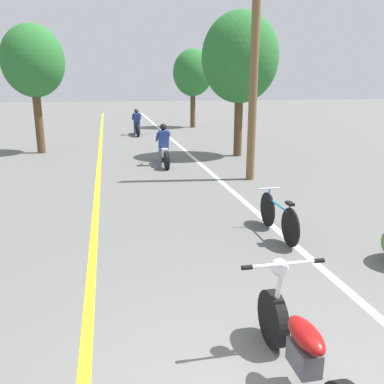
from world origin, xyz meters
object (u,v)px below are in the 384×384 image
(motorcycle_foreground, at_px, (302,350))
(motorcycle_rider_lead, at_px, (164,150))
(roadside_tree_right_near, at_px, (240,58))
(bicycle_parked, at_px, (278,217))
(roadside_tree_left, at_px, (33,62))
(motorcycle_rider_far, at_px, (137,125))
(utility_pole, at_px, (254,72))
(roadside_tree_right_far, at_px, (193,73))

(motorcycle_foreground, xyz_separation_m, motorcycle_rider_lead, (0.20, 10.91, 0.13))
(roadside_tree_right_near, height_order, bicycle_parked, roadside_tree_right_near)
(roadside_tree_left, distance_m, motorcycle_rider_far, 7.24)
(motorcycle_foreground, relative_size, bicycle_parked, 1.19)
(utility_pole, distance_m, motorcycle_foreground, 9.03)
(roadside_tree_right_far, height_order, motorcycle_rider_far, roadside_tree_right_far)
(motorcycle_rider_far, height_order, bicycle_parked, motorcycle_rider_far)
(roadside_tree_right_far, xyz_separation_m, motorcycle_rider_lead, (-3.50, -11.81, -2.79))
(utility_pole, xyz_separation_m, motorcycle_rider_far, (-2.53, 11.19, -2.54))
(roadside_tree_right_far, bearing_deg, bicycle_parked, -96.95)
(motorcycle_rider_lead, bearing_deg, bicycle_parked, -80.48)
(utility_pole, bearing_deg, roadside_tree_right_near, 77.49)
(roadside_tree_right_near, height_order, motorcycle_foreground, roadside_tree_right_near)
(utility_pole, bearing_deg, motorcycle_foreground, -106.41)
(motorcycle_rider_lead, bearing_deg, roadside_tree_right_far, 73.47)
(motorcycle_rider_far, bearing_deg, roadside_tree_right_near, -64.94)
(roadside_tree_right_near, relative_size, motorcycle_foreground, 2.56)
(roadside_tree_right_near, bearing_deg, motorcycle_rider_lead, -157.40)
(utility_pole, xyz_separation_m, roadside_tree_left, (-6.81, 6.20, 0.48))
(roadside_tree_right_near, xyz_separation_m, motorcycle_foreground, (-3.31, -12.20, -3.26))
(roadside_tree_left, distance_m, motorcycle_rider_lead, 6.55)
(utility_pole, bearing_deg, roadside_tree_right_far, 84.98)
(roadside_tree_left, relative_size, bicycle_parked, 2.84)
(roadside_tree_right_far, distance_m, roadside_tree_left, 11.54)
(roadside_tree_right_near, xyz_separation_m, motorcycle_rider_far, (-3.40, 7.27, -3.13))
(roadside_tree_right_near, xyz_separation_m, motorcycle_rider_lead, (-3.10, -1.29, -3.13))
(roadside_tree_right_far, height_order, roadside_tree_left, roadside_tree_left)
(utility_pole, distance_m, motorcycle_rider_lead, 4.29)
(roadside_tree_right_near, relative_size, roadside_tree_left, 1.07)
(motorcycle_foreground, relative_size, motorcycle_rider_far, 1.03)
(roadside_tree_right_near, relative_size, bicycle_parked, 3.04)
(roadside_tree_left, relative_size, motorcycle_rider_far, 2.46)
(motorcycle_foreground, relative_size, motorcycle_rider_lead, 1.02)
(motorcycle_rider_lead, bearing_deg, utility_pole, -49.64)
(roadside_tree_right_near, bearing_deg, utility_pole, -102.51)
(bicycle_parked, bearing_deg, motorcycle_foreground, -110.26)
(utility_pole, xyz_separation_m, bicycle_parked, (-1.04, -4.49, -2.71))
(roadside_tree_right_near, distance_m, roadside_tree_left, 8.02)
(roadside_tree_left, distance_m, motorcycle_foreground, 15.45)
(roadside_tree_right_near, relative_size, motorcycle_rider_lead, 2.62)
(motorcycle_rider_lead, relative_size, motorcycle_rider_far, 1.01)
(motorcycle_foreground, bearing_deg, utility_pole, 73.59)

